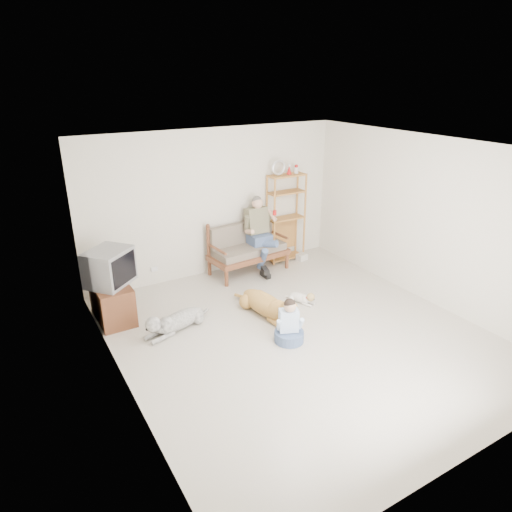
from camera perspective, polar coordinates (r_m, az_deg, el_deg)
floor at (r=6.83m, az=5.39°, el=-9.76°), size 5.50×5.50×0.00m
ceiling at (r=5.88m, az=6.34°, el=13.21°), size 5.50×5.50×0.00m
wall_back at (r=8.49m, az=-5.17°, el=6.64°), size 5.00×0.00×5.00m
wall_front at (r=4.55m, az=26.86°, el=-10.06°), size 5.00×0.00×5.00m
wall_left at (r=5.26m, az=-16.86°, el=-4.16°), size 0.00×5.50×5.50m
wall_right at (r=7.90m, az=20.72°, el=4.12°), size 0.00×5.50×5.50m
loveseat at (r=8.71m, az=-1.13°, el=1.14°), size 1.56×0.83×0.95m
man at (r=8.60m, az=0.68°, el=2.13°), size 0.55×0.78×1.27m
etagere at (r=9.14m, az=3.75°, el=4.89°), size 0.78×0.34×2.06m
book_stack at (r=9.40m, az=5.76°, el=-0.11°), size 0.23×0.19×0.13m
tv_stand at (r=7.41m, az=-17.58°, el=-5.46°), size 0.51×0.91×0.60m
crt_tv at (r=7.17m, az=-17.85°, el=-1.34°), size 0.84×0.83×0.55m
wall_outlet at (r=8.40m, az=-12.60°, el=-1.60°), size 0.12×0.02×0.08m
golden_retriever at (r=7.19m, az=1.72°, el=-6.23°), size 0.50×1.50×0.46m
shaggy_dog at (r=6.94m, az=-10.20°, el=-8.07°), size 1.21×0.54×0.37m
terrier at (r=7.67m, az=5.89°, el=-5.22°), size 0.30×0.56×0.22m
child at (r=6.56m, az=4.16°, el=-8.72°), size 0.42×0.42×0.67m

